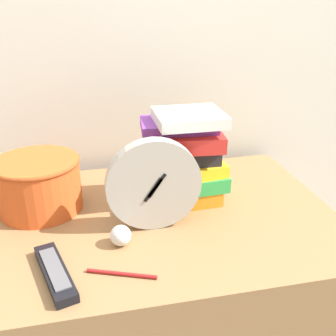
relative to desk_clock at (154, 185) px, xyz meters
name	(u,v)px	position (x,y,z in m)	size (l,w,h in m)	color
wall_back	(109,9)	(-0.05, 0.44, 0.37)	(6.00, 0.04, 2.40)	silver
desk	(137,323)	(-0.05, 0.05, -0.47)	(1.04, 0.64, 0.72)	olive
desk_clock	(154,185)	(0.00, 0.00, 0.00)	(0.23, 0.04, 0.23)	#B7B2A8
book_stack	(183,160)	(0.10, 0.12, 0.00)	(0.24, 0.20, 0.25)	orange
basket	(38,183)	(-0.28, 0.15, -0.04)	(0.22, 0.22, 0.14)	#E05623
tv_remote	(55,272)	(-0.23, -0.14, -0.10)	(0.10, 0.19, 0.02)	black
crumpled_paper_ball	(121,235)	(-0.09, -0.06, -0.09)	(0.05, 0.05, 0.05)	white
pen	(122,274)	(-0.10, -0.17, -0.11)	(0.14, 0.06, 0.01)	#B21E1E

